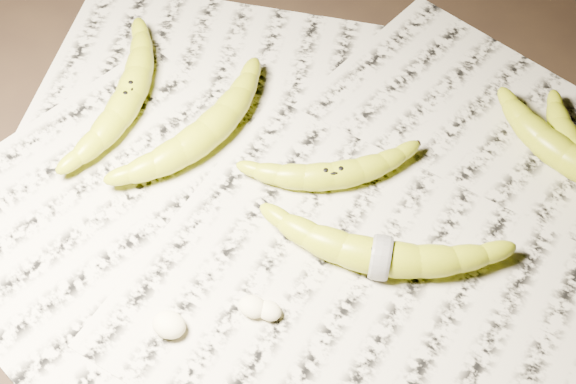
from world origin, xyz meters
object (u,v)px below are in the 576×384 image
at_px(banana_center, 333,174).
at_px(banana_upper_b, 566,155).
at_px(banana_taped, 381,256).
at_px(banana_left_b, 205,132).
at_px(banana_left_a, 128,95).

xyz_separation_m(banana_center, banana_upper_b, (0.24, 0.14, 0.00)).
xyz_separation_m(banana_taped, banana_upper_b, (0.15, 0.22, -0.00)).
bearing_deg(banana_upper_b, banana_left_b, -140.91).
height_order(banana_taped, banana_upper_b, same).
bearing_deg(banana_taped, banana_center, 124.59).
height_order(banana_left_a, banana_taped, banana_taped).
relative_size(banana_left_b, banana_taped, 0.88).
height_order(banana_center, banana_upper_b, banana_upper_b).
distance_m(banana_left_a, banana_left_b, 0.12).
bearing_deg(banana_upper_b, banana_center, -131.15).
distance_m(banana_left_a, banana_taped, 0.38).
xyz_separation_m(banana_center, banana_taped, (0.09, -0.08, 0.00)).
height_order(banana_left_b, banana_taped, same).
height_order(banana_left_b, banana_center, banana_left_b).
relative_size(banana_left_b, banana_upper_b, 1.09).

